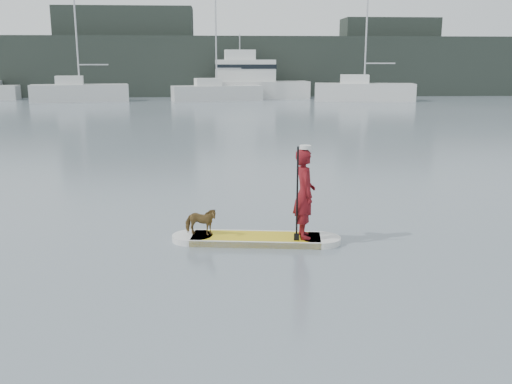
{
  "coord_description": "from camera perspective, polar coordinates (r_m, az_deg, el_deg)",
  "views": [
    {
      "loc": [
        -0.57,
        -8.31,
        3.43
      ],
      "look_at": [
        0.15,
        2.31,
        1.0
      ],
      "focal_mm": 40.0,
      "sensor_mm": 36.0,
      "label": 1
    }
  ],
  "objects": [
    {
      "name": "shore_building_east",
      "position": [
        65.02,
        13.06,
        13.03
      ],
      "size": [
        10.0,
        4.0,
        8.0
      ],
      "primitive_type": "cube",
      "color": "#202923",
      "rests_on": "ground"
    },
    {
      "name": "sailboat_e",
      "position": [
        53.59,
        10.66,
        9.95
      ],
      "size": [
        9.26,
        4.39,
        12.9
      ],
      "rotation": [
        0.0,
        0.0,
        -0.17
      ],
      "color": "silver",
      "rests_on": "ground"
    },
    {
      "name": "paddleboard",
      "position": [
        11.16,
        -0.0,
        -4.71
      ],
      "size": [
        3.28,
        1.13,
        0.12
      ],
      "rotation": [
        0.0,
        0.0,
        -0.13
      ],
      "color": "gold",
      "rests_on": "ground"
    },
    {
      "name": "ground",
      "position": [
        9.0,
        0.02,
        -9.52
      ],
      "size": [
        140.0,
        140.0,
        0.0
      ],
      "primitive_type": "plane",
      "color": "slate",
      "rests_on": "ground"
    },
    {
      "name": "paddle",
      "position": [
        10.71,
        4.12,
        -1.4
      ],
      "size": [
        0.1,
        0.3,
        2.0
      ],
      "rotation": [
        0.0,
        0.0,
        -0.13
      ],
      "color": "black",
      "rests_on": "ground"
    },
    {
      "name": "sailboat_d",
      "position": [
        52.93,
        -4.02,
        10.02
      ],
      "size": [
        8.41,
        4.05,
        11.9
      ],
      "rotation": [
        0.0,
        0.0,
        0.2
      ],
      "color": "silver",
      "rests_on": "ground"
    },
    {
      "name": "paddler",
      "position": [
        10.9,
        4.87,
        -0.17
      ],
      "size": [
        0.45,
        0.65,
        1.72
      ],
      "primitive_type": "imported",
      "rotation": [
        0.0,
        0.0,
        1.63
      ],
      "color": "maroon",
      "rests_on": "paddleboard"
    },
    {
      "name": "motor_yacht_a",
      "position": [
        55.61,
        -0.51,
        11.07
      ],
      "size": [
        10.26,
        3.73,
        6.05
      ],
      "rotation": [
        0.0,
        0.0,
        0.06
      ],
      "color": "silver",
      "rests_on": "ground"
    },
    {
      "name": "sailboat_c",
      "position": [
        54.01,
        -17.26,
        9.59
      ],
      "size": [
        8.75,
        4.31,
        12.03
      ],
      "rotation": [
        0.0,
        0.0,
        0.19
      ],
      "color": "silver",
      "rests_on": "ground"
    },
    {
      "name": "shore_mass",
      "position": [
        61.31,
        -3.43,
        12.42
      ],
      "size": [
        90.0,
        6.0,
        6.0
      ],
      "primitive_type": "cube",
      "color": "#202923",
      "rests_on": "ground"
    },
    {
      "name": "white_cap",
      "position": [
        10.73,
        4.96,
        4.49
      ],
      "size": [
        0.22,
        0.22,
        0.07
      ],
      "primitive_type": "cylinder",
      "color": "silver",
      "rests_on": "paddler"
    },
    {
      "name": "shore_building_west",
      "position": [
        63.02,
        -12.85,
        13.51
      ],
      "size": [
        14.0,
        4.0,
        9.0
      ],
      "primitive_type": "cube",
      "color": "#202923",
      "rests_on": "ground"
    },
    {
      "name": "dog",
      "position": [
        11.18,
        -5.56,
        -2.95
      ],
      "size": [
        0.7,
        0.43,
        0.55
      ],
      "primitive_type": "imported",
      "rotation": [
        0.0,
        0.0,
        1.36
      ],
      "color": "#543B1C",
      "rests_on": "paddleboard"
    }
  ]
}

